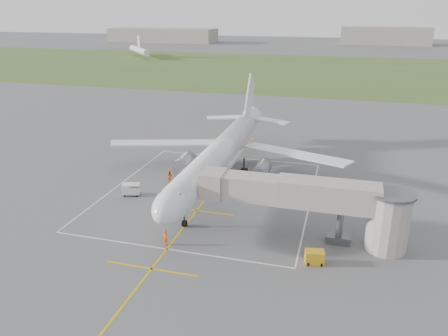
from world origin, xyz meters
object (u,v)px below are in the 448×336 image
(gpu_unit, at_px, (315,257))
(ramp_worker_nose, at_px, (165,238))
(baggage_cart, at_px, (131,189))
(ramp_worker_wing, at_px, (170,176))
(airliner, at_px, (220,154))
(jet_bridge, at_px, (320,202))

(gpu_unit, height_order, ramp_worker_nose, ramp_worker_nose)
(baggage_cart, xyz_separation_m, ramp_worker_wing, (3.27, 6.15, 0.03))
(airliner, relative_size, jet_bridge, 2.00)
(airliner, distance_m, ramp_worker_wing, 8.34)
(jet_bridge, distance_m, ramp_worker_wing, 26.13)
(gpu_unit, distance_m, ramp_worker_nose, 16.27)
(airliner, distance_m, ramp_worker_nose, 20.25)
(airliner, xyz_separation_m, baggage_cart, (-10.47, -8.47, -3.54))
(gpu_unit, distance_m, baggage_cart, 28.38)
(airliner, height_order, baggage_cart, airliner)
(gpu_unit, relative_size, ramp_worker_wing, 1.20)
(baggage_cart, height_order, ramp_worker_wing, ramp_worker_wing)
(jet_bridge, distance_m, baggage_cart, 27.10)
(gpu_unit, xyz_separation_m, ramp_worker_nose, (-16.25, -0.68, 0.17))
(ramp_worker_nose, height_order, ramp_worker_wing, ramp_worker_nose)
(jet_bridge, distance_m, ramp_worker_nose, 17.59)
(baggage_cart, bearing_deg, jet_bridge, -27.52)
(ramp_worker_wing, bearing_deg, ramp_worker_nose, 127.41)
(gpu_unit, relative_size, ramp_worker_nose, 1.20)
(airliner, xyz_separation_m, ramp_worker_wing, (-7.20, -2.32, -3.51))
(ramp_worker_nose, bearing_deg, ramp_worker_wing, 125.02)
(airliner, height_order, ramp_worker_nose, airliner)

